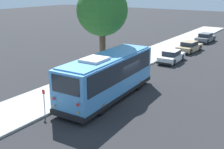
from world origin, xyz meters
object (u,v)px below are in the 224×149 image
object	(u,v)px
parked_sedan_tan	(189,47)
parked_sedan_gray	(205,38)
sign_post_near	(44,100)
parked_sedan_white	(172,56)
street_tree	(103,7)
sign_post_far	(58,96)
shuttle_bus	(108,74)

from	to	relation	value
parked_sedan_tan	parked_sedan_gray	xyz separation A→B (m)	(7.46, 0.22, 0.01)
parked_sedan_tan	sign_post_near	xyz separation A→B (m)	(-22.46, 1.52, 0.31)
parked_sedan_white	parked_sedan_tan	xyz separation A→B (m)	(5.95, 0.11, 0.00)
parked_sedan_tan	street_tree	size ratio (longest dim) A/B	0.55
parked_sedan_gray	parked_sedan_tan	bearing A→B (deg)	-174.90
parked_sedan_tan	sign_post_far	size ratio (longest dim) A/B	3.64
parked_sedan_tan	sign_post_far	world-z (taller)	sign_post_far
parked_sedan_gray	street_tree	distance (m)	22.86
parked_sedan_gray	sign_post_near	size ratio (longest dim) A/B	3.03
shuttle_bus	sign_post_far	bearing A→B (deg)	146.99
parked_sedan_white	sign_post_near	xyz separation A→B (m)	(-16.51, 1.64, 0.31)
shuttle_bus	sign_post_near	bearing A→B (deg)	154.47
parked_sedan_tan	street_tree	bearing A→B (deg)	174.76
street_tree	sign_post_near	xyz separation A→B (m)	(-7.85, -1.05, -5.20)
shuttle_bus	parked_sedan_white	xyz separation A→B (m)	(12.13, 0.19, -1.18)
parked_sedan_white	parked_sedan_tan	world-z (taller)	parked_sedan_tan
shuttle_bus	street_tree	xyz separation A→B (m)	(3.47, 2.88, 4.33)
street_tree	sign_post_far	bearing A→B (deg)	-170.95
sign_post_far	shuttle_bus	bearing A→B (deg)	-30.10
shuttle_bus	sign_post_near	xyz separation A→B (m)	(-4.38, 1.82, -0.87)
parked_sedan_tan	sign_post_near	world-z (taller)	sign_post_near
shuttle_bus	parked_sedan_tan	bearing A→B (deg)	-1.96
street_tree	sign_post_far	size ratio (longest dim) A/B	6.68
parked_sedan_white	parked_sedan_gray	bearing A→B (deg)	-0.01
shuttle_bus	street_tree	bearing A→B (deg)	36.73
sign_post_near	sign_post_far	distance (m)	1.24
sign_post_near	street_tree	bearing A→B (deg)	7.65
parked_sedan_gray	street_tree	bearing A→B (deg)	177.29
parked_sedan_white	parked_sedan_gray	world-z (taller)	parked_sedan_gray
sign_post_near	sign_post_far	size ratio (longest dim) A/B	1.15
shuttle_bus	parked_sedan_gray	xyz separation A→B (m)	(25.54, 0.52, -1.17)
parked_sedan_tan	parked_sedan_gray	distance (m)	7.46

